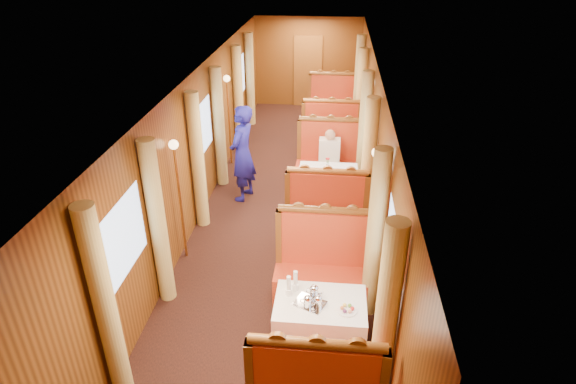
# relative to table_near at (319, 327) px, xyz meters

# --- Properties ---
(floor) EXTENTS (3.00, 12.00, 0.01)m
(floor) POSITION_rel_table_near_xyz_m (-0.75, 3.50, -0.38)
(floor) COLOR black
(floor) RESTS_ON ground
(ceiling) EXTENTS (3.00, 12.00, 0.01)m
(ceiling) POSITION_rel_table_near_xyz_m (-0.75, 3.50, 2.12)
(ceiling) COLOR silver
(ceiling) RESTS_ON wall_left
(wall_far) EXTENTS (3.00, 0.01, 2.50)m
(wall_far) POSITION_rel_table_near_xyz_m (-0.75, 9.50, 0.88)
(wall_far) COLOR brown
(wall_far) RESTS_ON floor
(wall_left) EXTENTS (0.01, 12.00, 2.50)m
(wall_left) POSITION_rel_table_near_xyz_m (-2.25, 3.50, 0.88)
(wall_left) COLOR brown
(wall_left) RESTS_ON floor
(wall_right) EXTENTS (0.01, 12.00, 2.50)m
(wall_right) POSITION_rel_table_near_xyz_m (0.75, 3.50, 0.88)
(wall_right) COLOR brown
(wall_right) RESTS_ON floor
(doorway_far) EXTENTS (0.80, 0.04, 2.00)m
(doorway_far) POSITION_rel_table_near_xyz_m (-0.75, 9.47, 0.62)
(doorway_far) COLOR brown
(doorway_far) RESTS_ON floor
(table_near) EXTENTS (1.05, 0.72, 0.75)m
(table_near) POSITION_rel_table_near_xyz_m (0.00, 0.00, 0.00)
(table_near) COLOR white
(table_near) RESTS_ON floor
(banquette_near_aft) EXTENTS (1.30, 0.55, 1.34)m
(banquette_near_aft) POSITION_rel_table_near_xyz_m (0.00, 1.01, 0.05)
(banquette_near_aft) COLOR #B11813
(banquette_near_aft) RESTS_ON floor
(table_mid) EXTENTS (1.05, 0.72, 0.75)m
(table_mid) POSITION_rel_table_near_xyz_m (0.00, 3.50, 0.00)
(table_mid) COLOR white
(table_mid) RESTS_ON floor
(banquette_mid_fwd) EXTENTS (1.30, 0.55, 1.34)m
(banquette_mid_fwd) POSITION_rel_table_near_xyz_m (0.00, 2.49, 0.05)
(banquette_mid_fwd) COLOR #B11813
(banquette_mid_fwd) RESTS_ON floor
(banquette_mid_aft) EXTENTS (1.30, 0.55, 1.34)m
(banquette_mid_aft) POSITION_rel_table_near_xyz_m (0.00, 4.51, 0.05)
(banquette_mid_aft) COLOR #B11813
(banquette_mid_aft) RESTS_ON floor
(table_far) EXTENTS (1.05, 0.72, 0.75)m
(table_far) POSITION_rel_table_near_xyz_m (0.00, 7.00, 0.00)
(table_far) COLOR white
(table_far) RESTS_ON floor
(banquette_far_fwd) EXTENTS (1.30, 0.55, 1.34)m
(banquette_far_fwd) POSITION_rel_table_near_xyz_m (0.00, 5.99, 0.05)
(banquette_far_fwd) COLOR #B11813
(banquette_far_fwd) RESTS_ON floor
(banquette_far_aft) EXTENTS (1.30, 0.55, 1.34)m
(banquette_far_aft) POSITION_rel_table_near_xyz_m (0.00, 8.01, 0.05)
(banquette_far_aft) COLOR #B11813
(banquette_far_aft) RESTS_ON floor
(tea_tray) EXTENTS (0.42, 0.38, 0.01)m
(tea_tray) POSITION_rel_table_near_xyz_m (-0.12, -0.04, 0.38)
(tea_tray) COLOR silver
(tea_tray) RESTS_ON table_near
(teapot_left) EXTENTS (0.19, 0.15, 0.13)m
(teapot_left) POSITION_rel_table_near_xyz_m (-0.14, -0.11, 0.44)
(teapot_left) COLOR silver
(teapot_left) RESTS_ON tea_tray
(teapot_right) EXTENTS (0.18, 0.15, 0.12)m
(teapot_right) POSITION_rel_table_near_xyz_m (-0.03, -0.09, 0.44)
(teapot_right) COLOR silver
(teapot_right) RESTS_ON tea_tray
(teapot_back) EXTENTS (0.20, 0.17, 0.14)m
(teapot_back) POSITION_rel_table_near_xyz_m (-0.08, 0.06, 0.45)
(teapot_back) COLOR silver
(teapot_back) RESTS_ON tea_tray
(fruit_plate) EXTENTS (0.23, 0.23, 0.05)m
(fruit_plate) POSITION_rel_table_near_xyz_m (0.30, -0.11, 0.39)
(fruit_plate) COLOR white
(fruit_plate) RESTS_ON table_near
(cup_inboard) EXTENTS (0.08, 0.08, 0.26)m
(cup_inboard) POSITION_rel_table_near_xyz_m (-0.37, 0.09, 0.48)
(cup_inboard) COLOR white
(cup_inboard) RESTS_ON table_near
(cup_outboard) EXTENTS (0.08, 0.08, 0.26)m
(cup_outboard) POSITION_rel_table_near_xyz_m (-0.30, 0.19, 0.48)
(cup_outboard) COLOR white
(cup_outboard) RESTS_ON table_near
(rose_vase_mid) EXTENTS (0.06, 0.06, 0.36)m
(rose_vase_mid) POSITION_rel_table_near_xyz_m (-0.02, 3.49, 0.55)
(rose_vase_mid) COLOR silver
(rose_vase_mid) RESTS_ON table_mid
(rose_vase_far) EXTENTS (0.06, 0.06, 0.36)m
(rose_vase_far) POSITION_rel_table_near_xyz_m (-0.00, 7.04, 0.55)
(rose_vase_far) COLOR silver
(rose_vase_far) RESTS_ON table_far
(window_left_near) EXTENTS (0.01, 1.20, 0.90)m
(window_left_near) POSITION_rel_table_near_xyz_m (-2.24, 0.00, 1.07)
(window_left_near) COLOR #91ADD3
(window_left_near) RESTS_ON wall_left
(curtain_left_near_a) EXTENTS (0.22, 0.22, 2.35)m
(curtain_left_near_a) POSITION_rel_table_near_xyz_m (-2.13, -0.78, 0.80)
(curtain_left_near_a) COLOR #DAC26F
(curtain_left_near_a) RESTS_ON floor
(curtain_left_near_b) EXTENTS (0.22, 0.22, 2.35)m
(curtain_left_near_b) POSITION_rel_table_near_xyz_m (-2.13, 0.78, 0.80)
(curtain_left_near_b) COLOR #DAC26F
(curtain_left_near_b) RESTS_ON floor
(window_right_near) EXTENTS (0.01, 1.20, 0.90)m
(window_right_near) POSITION_rel_table_near_xyz_m (0.74, 0.00, 1.07)
(window_right_near) COLOR #91ADD3
(window_right_near) RESTS_ON wall_right
(curtain_right_near_a) EXTENTS (0.22, 0.22, 2.35)m
(curtain_right_near_a) POSITION_rel_table_near_xyz_m (0.63, -0.78, 0.80)
(curtain_right_near_a) COLOR #DAC26F
(curtain_right_near_a) RESTS_ON floor
(curtain_right_near_b) EXTENTS (0.22, 0.22, 2.35)m
(curtain_right_near_b) POSITION_rel_table_near_xyz_m (0.63, 0.78, 0.80)
(curtain_right_near_b) COLOR #DAC26F
(curtain_right_near_b) RESTS_ON floor
(window_left_mid) EXTENTS (0.01, 1.20, 0.90)m
(window_left_mid) POSITION_rel_table_near_xyz_m (-2.24, 3.50, 1.07)
(window_left_mid) COLOR #91ADD3
(window_left_mid) RESTS_ON wall_left
(curtain_left_mid_a) EXTENTS (0.22, 0.22, 2.35)m
(curtain_left_mid_a) POSITION_rel_table_near_xyz_m (-2.13, 2.72, 0.80)
(curtain_left_mid_a) COLOR #DAC26F
(curtain_left_mid_a) RESTS_ON floor
(curtain_left_mid_b) EXTENTS (0.22, 0.22, 2.35)m
(curtain_left_mid_b) POSITION_rel_table_near_xyz_m (-2.13, 4.28, 0.80)
(curtain_left_mid_b) COLOR #DAC26F
(curtain_left_mid_b) RESTS_ON floor
(window_right_mid) EXTENTS (0.01, 1.20, 0.90)m
(window_right_mid) POSITION_rel_table_near_xyz_m (0.74, 3.50, 1.07)
(window_right_mid) COLOR #91ADD3
(window_right_mid) RESTS_ON wall_right
(curtain_right_mid_a) EXTENTS (0.22, 0.22, 2.35)m
(curtain_right_mid_a) POSITION_rel_table_near_xyz_m (0.63, 2.72, 0.80)
(curtain_right_mid_a) COLOR #DAC26F
(curtain_right_mid_a) RESTS_ON floor
(curtain_right_mid_b) EXTENTS (0.22, 0.22, 2.35)m
(curtain_right_mid_b) POSITION_rel_table_near_xyz_m (0.63, 4.28, 0.80)
(curtain_right_mid_b) COLOR #DAC26F
(curtain_right_mid_b) RESTS_ON floor
(window_left_far) EXTENTS (0.01, 1.20, 0.90)m
(window_left_far) POSITION_rel_table_near_xyz_m (-2.24, 7.00, 1.07)
(window_left_far) COLOR #91ADD3
(window_left_far) RESTS_ON wall_left
(curtain_left_far_a) EXTENTS (0.22, 0.22, 2.35)m
(curtain_left_far_a) POSITION_rel_table_near_xyz_m (-2.13, 6.22, 0.80)
(curtain_left_far_a) COLOR #DAC26F
(curtain_left_far_a) RESTS_ON floor
(curtain_left_far_b) EXTENTS (0.22, 0.22, 2.35)m
(curtain_left_far_b) POSITION_rel_table_near_xyz_m (-2.13, 7.78, 0.80)
(curtain_left_far_b) COLOR #DAC26F
(curtain_left_far_b) RESTS_ON floor
(window_right_far) EXTENTS (0.01, 1.20, 0.90)m
(window_right_far) POSITION_rel_table_near_xyz_m (0.74, 7.00, 1.07)
(window_right_far) COLOR #91ADD3
(window_right_far) RESTS_ON wall_right
(curtain_right_far_a) EXTENTS (0.22, 0.22, 2.35)m
(curtain_right_far_a) POSITION_rel_table_near_xyz_m (0.63, 6.22, 0.80)
(curtain_right_far_a) COLOR #DAC26F
(curtain_right_far_a) RESTS_ON floor
(curtain_right_far_b) EXTENTS (0.22, 0.22, 2.35)m
(curtain_right_far_b) POSITION_rel_table_near_xyz_m (0.63, 7.78, 0.80)
(curtain_right_far_b) COLOR #DAC26F
(curtain_right_far_b) RESTS_ON floor
(sconce_left_fore) EXTENTS (0.14, 0.14, 1.95)m
(sconce_left_fore) POSITION_rel_table_near_xyz_m (-2.15, 1.75, 1.01)
(sconce_left_fore) COLOR #BF8C3F
(sconce_left_fore) RESTS_ON floor
(sconce_right_fore) EXTENTS (0.14, 0.14, 1.95)m
(sconce_right_fore) POSITION_rel_table_near_xyz_m (0.65, 1.75, 1.01)
(sconce_right_fore) COLOR #BF8C3F
(sconce_right_fore) RESTS_ON floor
(sconce_left_aft) EXTENTS (0.14, 0.14, 1.95)m
(sconce_left_aft) POSITION_rel_table_near_xyz_m (-2.15, 5.25, 1.01)
(sconce_left_aft) COLOR #BF8C3F
(sconce_left_aft) RESTS_ON floor
(sconce_right_aft) EXTENTS (0.14, 0.14, 1.95)m
(sconce_right_aft) POSITION_rel_table_near_xyz_m (0.65, 5.25, 1.01)
(sconce_right_aft) COLOR #BF8C3F
(sconce_right_aft) RESTS_ON floor
(steward) EXTENTS (0.60, 0.76, 1.82)m
(steward) POSITION_rel_table_near_xyz_m (-1.58, 3.71, 0.54)
(steward) COLOR navy
(steward) RESTS_ON floor
(passenger) EXTENTS (0.40, 0.44, 0.76)m
(passenger) POSITION_rel_table_near_xyz_m (-0.00, 4.28, 0.37)
(passenger) COLOR beige
(passenger) RESTS_ON banquette_mid_aft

